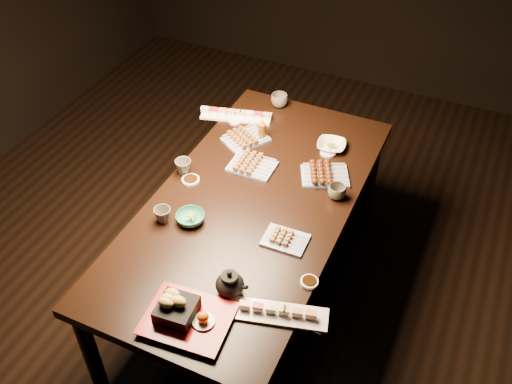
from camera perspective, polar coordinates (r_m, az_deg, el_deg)
ground at (r=3.35m, az=-3.78°, el=-8.92°), size 5.00×5.00×0.00m
dining_table at (r=2.98m, az=-0.40°, el=-6.26°), size 1.27×1.95×0.75m
sushi_platter_near at (r=2.26m, az=2.17°, el=-11.82°), size 0.41×0.21×0.05m
sushi_platter_far at (r=3.25m, az=-2.00°, el=7.84°), size 0.41×0.21×0.05m
yakitori_plate_center at (r=2.89m, az=-0.40°, el=2.91°), size 0.23×0.17×0.06m
yakitori_plate_right at (r=2.51m, az=2.96°, el=-4.54°), size 0.20×0.15×0.05m
yakitori_plate_left at (r=3.07m, az=-1.04°, el=5.60°), size 0.26×0.28×0.06m
tsukune_plate at (r=2.85m, az=6.92°, el=1.92°), size 0.28×0.25×0.06m
edamame_bowl_green at (r=2.62m, az=-6.57°, el=-2.61°), size 0.16×0.16×0.04m
edamame_bowl_cream at (r=3.04m, az=7.54°, el=4.61°), size 0.17×0.17×0.04m
tempura_tray at (r=2.22m, az=-6.91°, el=-11.84°), size 0.35×0.29×0.12m
teacup_near_left at (r=2.63m, az=-9.32°, el=-2.29°), size 0.08×0.08×0.07m
teacup_mid_right at (r=2.74m, az=8.09°, el=0.01°), size 0.11×0.11×0.07m
teacup_far_left at (r=2.87m, az=-7.27°, el=2.52°), size 0.10×0.10×0.08m
teacup_far_right at (r=3.34m, az=2.35°, el=9.14°), size 0.13×0.13×0.08m
teapot at (r=2.30m, az=-2.64°, el=-9.00°), size 0.15×0.15×0.12m
condiment_bottle at (r=3.06m, az=0.61°, el=6.31°), size 0.06×0.06×0.13m
sauce_dish_west at (r=2.83m, az=-6.55°, el=1.19°), size 0.10×0.10×0.02m
sauce_dish_east at (r=3.01m, az=7.22°, el=3.94°), size 0.10×0.10×0.01m
sauce_dish_se at (r=2.38m, az=5.35°, el=-8.93°), size 0.08×0.08×0.01m
sauce_dish_nw at (r=3.22m, az=-2.11°, el=7.08°), size 0.07×0.07×0.01m
chopsticks_near at (r=2.28m, az=-7.11°, el=-12.33°), size 0.19×0.14×0.01m
chopsticks_se at (r=2.26m, az=3.76°, el=-12.74°), size 0.24×0.04×0.01m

